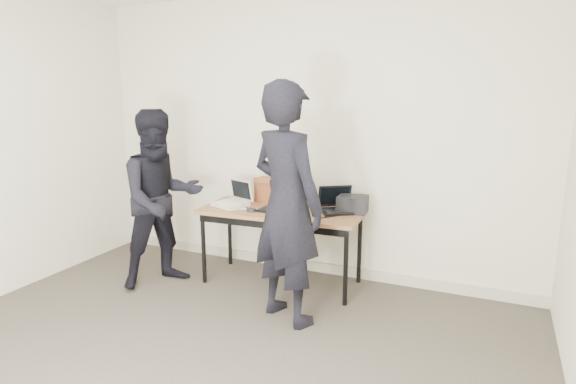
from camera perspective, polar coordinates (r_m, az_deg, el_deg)
The scene contains 13 objects.
room at distance 2.77m, azimuth -15.45°, elevation 1.74°, with size 4.60×4.60×2.80m.
desk at distance 4.48m, azimuth -0.84°, elevation -2.87°, with size 1.53×0.72×0.72m.
laptop_beige at distance 4.65m, azimuth -6.52°, elevation -1.01°, with size 0.38×0.38×0.24m.
laptop_center at distance 4.45m, azimuth -0.81°, elevation -1.40°, with size 0.36×0.35×0.26m.
laptop_right at distance 4.42m, azimuth 5.85°, elevation -1.64°, with size 0.43×0.42×0.23m.
leather_satchel at distance 4.71m, azimuth -1.70°, elevation 0.22°, with size 0.38×0.22×0.25m.
tissue at distance 4.67m, azimuth -1.35°, elevation 2.08°, with size 0.13×0.10×0.08m, color white.
equipment_box at distance 4.41m, azimuth 7.66°, elevation -1.42°, with size 0.26×0.22×0.15m, color black.
power_brick at distance 4.41m, azimuth -4.36°, elevation -2.16°, with size 0.08×0.05×0.03m, color black.
cables at distance 4.47m, azimuth -1.01°, elevation -2.05°, with size 1.15×0.41×0.01m.
person_typist at distance 3.72m, azimuth -0.14°, elevation -1.47°, with size 0.69×0.45×1.90m, color black.
person_observer at distance 4.60m, azimuth -14.77°, elevation -0.79°, with size 0.80×0.62×1.65m, color black.
baseboard at distance 5.00m, azimuth 1.87°, elevation -8.59°, with size 4.50×0.03×0.10m, color #ACA58F.
Camera 1 is at (1.73, -2.10, 1.84)m, focal length 30.00 mm.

